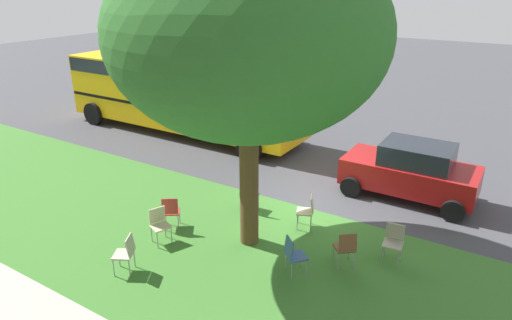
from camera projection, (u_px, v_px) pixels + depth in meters
name	position (u px, v px, depth m)	size (l,w,h in m)	color
ground	(313.00, 206.00, 12.75)	(80.00, 80.00, 0.00)	#424247
grass_verge	(253.00, 262.00, 10.22)	(48.00, 6.00, 0.01)	#3D752D
street_tree	(248.00, 36.00, 9.24)	(5.82, 5.82, 7.01)	brown
chair_0	(126.00, 251.00, 9.71)	(0.57, 0.56, 0.88)	#ADA393
chair_1	(293.00, 253.00, 9.64)	(0.59, 0.59, 0.88)	#335184
chair_2	(308.00, 209.00, 11.48)	(0.55, 0.54, 0.88)	beige
chair_3	(171.00, 210.00, 11.43)	(0.58, 0.58, 0.88)	#B7332D
chair_4	(346.00, 246.00, 9.88)	(0.59, 0.59, 0.88)	brown
chair_5	(159.00, 222.00, 10.85)	(0.55, 0.54, 0.88)	beige
chair_6	(248.00, 193.00, 12.32)	(0.44, 0.45, 0.88)	#335184
chair_7	(394.00, 240.00, 10.14)	(0.46, 0.47, 0.88)	#ADA393
parked_car	(411.00, 170.00, 12.97)	(3.70, 1.92, 1.65)	maroon
school_bus	(182.00, 90.00, 18.22)	(10.40, 2.80, 2.88)	yellow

